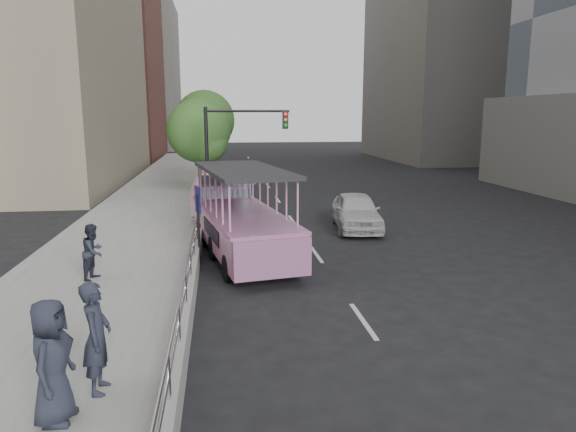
{
  "coord_description": "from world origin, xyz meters",
  "views": [
    {
      "loc": [
        -2.29,
        -13.14,
        4.8
      ],
      "look_at": [
        -0.19,
        2.62,
        1.67
      ],
      "focal_mm": 32.0,
      "sensor_mm": 36.0,
      "label": 1
    }
  ],
  "objects_px": {
    "pedestrian_mid": "(93,252)",
    "pedestrian_far": "(52,362)",
    "pedestrian_near": "(97,337)",
    "traffic_signal": "(231,142)",
    "parking_sign": "(198,216)",
    "street_tree_near": "(200,133)",
    "duck_boat": "(236,218)",
    "street_tree_far": "(206,123)",
    "car": "(356,211)"
  },
  "relations": [
    {
      "from": "duck_boat",
      "to": "pedestrian_mid",
      "type": "height_order",
      "value": "duck_boat"
    },
    {
      "from": "pedestrian_far",
      "to": "traffic_signal",
      "type": "relative_size",
      "value": 0.37
    },
    {
      "from": "duck_boat",
      "to": "street_tree_far",
      "type": "relative_size",
      "value": 1.48
    },
    {
      "from": "street_tree_near",
      "to": "duck_boat",
      "type": "bearing_deg",
      "value": -81.91
    },
    {
      "from": "pedestrian_near",
      "to": "street_tree_far",
      "type": "distance_m",
      "value": 27.11
    },
    {
      "from": "pedestrian_far",
      "to": "traffic_signal",
      "type": "bearing_deg",
      "value": -3.87
    },
    {
      "from": "pedestrian_mid",
      "to": "street_tree_near",
      "type": "relative_size",
      "value": 0.27
    },
    {
      "from": "pedestrian_near",
      "to": "street_tree_far",
      "type": "relative_size",
      "value": 0.29
    },
    {
      "from": "parking_sign",
      "to": "car",
      "type": "bearing_deg",
      "value": 36.65
    },
    {
      "from": "duck_boat",
      "to": "parking_sign",
      "type": "distance_m",
      "value": 2.46
    },
    {
      "from": "street_tree_far",
      "to": "pedestrian_near",
      "type": "bearing_deg",
      "value": -92.65
    },
    {
      "from": "duck_boat",
      "to": "street_tree_far",
      "type": "bearing_deg",
      "value": 94.55
    },
    {
      "from": "pedestrian_near",
      "to": "pedestrian_far",
      "type": "bearing_deg",
      "value": 150.53
    },
    {
      "from": "duck_boat",
      "to": "car",
      "type": "relative_size",
      "value": 2.09
    },
    {
      "from": "car",
      "to": "street_tree_far",
      "type": "height_order",
      "value": "street_tree_far"
    },
    {
      "from": "car",
      "to": "pedestrian_near",
      "type": "relative_size",
      "value": 2.41
    },
    {
      "from": "duck_boat",
      "to": "traffic_signal",
      "type": "height_order",
      "value": "traffic_signal"
    },
    {
      "from": "parking_sign",
      "to": "street_tree_near",
      "type": "bearing_deg",
      "value": 91.35
    },
    {
      "from": "street_tree_near",
      "to": "pedestrian_far",
      "type": "bearing_deg",
      "value": -93.96
    },
    {
      "from": "car",
      "to": "pedestrian_mid",
      "type": "distance_m",
      "value": 11.37
    },
    {
      "from": "pedestrian_near",
      "to": "traffic_signal",
      "type": "relative_size",
      "value": 0.36
    },
    {
      "from": "pedestrian_near",
      "to": "traffic_signal",
      "type": "height_order",
      "value": "traffic_signal"
    },
    {
      "from": "pedestrian_far",
      "to": "street_tree_far",
      "type": "relative_size",
      "value": 0.3
    },
    {
      "from": "duck_boat",
      "to": "street_tree_near",
      "type": "height_order",
      "value": "street_tree_near"
    },
    {
      "from": "street_tree_near",
      "to": "street_tree_far",
      "type": "relative_size",
      "value": 0.89
    },
    {
      "from": "pedestrian_far",
      "to": "street_tree_near",
      "type": "bearing_deg",
      "value": 1.79
    },
    {
      "from": "pedestrian_near",
      "to": "duck_boat",
      "type": "bearing_deg",
      "value": -14.45
    },
    {
      "from": "pedestrian_near",
      "to": "street_tree_near",
      "type": "xyz_separation_m",
      "value": [
        1.05,
        20.9,
        2.57
      ]
    },
    {
      "from": "duck_boat",
      "to": "street_tree_near",
      "type": "bearing_deg",
      "value": 98.09
    },
    {
      "from": "car",
      "to": "parking_sign",
      "type": "distance_m",
      "value": 8.08
    },
    {
      "from": "duck_boat",
      "to": "pedestrian_mid",
      "type": "bearing_deg",
      "value": -136.6
    },
    {
      "from": "pedestrian_mid",
      "to": "street_tree_near",
      "type": "distance_m",
      "value": 15.17
    },
    {
      "from": "duck_boat",
      "to": "pedestrian_far",
      "type": "bearing_deg",
      "value": -105.67
    },
    {
      "from": "pedestrian_near",
      "to": "pedestrian_far",
      "type": "height_order",
      "value": "pedestrian_far"
    },
    {
      "from": "car",
      "to": "street_tree_far",
      "type": "relative_size",
      "value": 0.71
    },
    {
      "from": "parking_sign",
      "to": "pedestrian_near",
      "type": "bearing_deg",
      "value": -99.61
    },
    {
      "from": "pedestrian_far",
      "to": "parking_sign",
      "type": "xyz_separation_m",
      "value": [
        1.81,
        8.78,
        0.4
      ]
    },
    {
      "from": "pedestrian_near",
      "to": "pedestrian_mid",
      "type": "height_order",
      "value": "pedestrian_near"
    },
    {
      "from": "parking_sign",
      "to": "pedestrian_mid",
      "type": "bearing_deg",
      "value": -147.86
    },
    {
      "from": "pedestrian_mid",
      "to": "pedestrian_far",
      "type": "bearing_deg",
      "value": -155.53
    },
    {
      "from": "pedestrian_mid",
      "to": "pedestrian_far",
      "type": "height_order",
      "value": "pedestrian_far"
    },
    {
      "from": "car",
      "to": "pedestrian_mid",
      "type": "xyz_separation_m",
      "value": [
        -9.28,
        -6.57,
        0.31
      ]
    },
    {
      "from": "car",
      "to": "pedestrian_mid",
      "type": "bearing_deg",
      "value": -137.92
    },
    {
      "from": "duck_boat",
      "to": "pedestrian_far",
      "type": "xyz_separation_m",
      "value": [
        -3.04,
        -10.85,
        0.11
      ]
    },
    {
      "from": "pedestrian_mid",
      "to": "street_tree_far",
      "type": "distance_m",
      "value": 21.13
    },
    {
      "from": "street_tree_near",
      "to": "street_tree_far",
      "type": "bearing_deg",
      "value": 88.09
    },
    {
      "from": "pedestrian_near",
      "to": "pedestrian_far",
      "type": "distance_m",
      "value": 0.92
    },
    {
      "from": "car",
      "to": "street_tree_near",
      "type": "xyz_separation_m",
      "value": [
        -6.75,
        8.13,
        3.04
      ]
    },
    {
      "from": "pedestrian_far",
      "to": "car",
      "type": "bearing_deg",
      "value": -25.54
    },
    {
      "from": "pedestrian_mid",
      "to": "parking_sign",
      "type": "xyz_separation_m",
      "value": [
        2.83,
        1.78,
        0.57
      ]
    }
  ]
}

